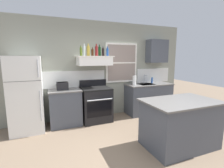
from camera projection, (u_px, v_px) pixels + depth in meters
name	position (u px, v px, depth m)	size (l,w,h in m)	color
ground_plane	(140.00, 156.00, 2.83)	(16.00, 16.00, 0.00)	#7A6651
back_wall	(101.00, 70.00, 4.67)	(5.40, 0.11, 2.70)	gray
refrigerator	(26.00, 95.00, 3.69)	(0.70, 0.72, 1.74)	white
counter_left_of_stove	(65.00, 107.00, 4.12)	(0.79, 0.63, 0.91)	#474C56
toaster	(62.00, 86.00, 4.04)	(0.30, 0.20, 0.19)	black
stove_range	(96.00, 104.00, 4.38)	(0.76, 0.69, 1.09)	black
range_hood_shelf	(94.00, 61.00, 4.28)	(0.96, 0.52, 0.24)	white
bottle_olive_oil_square	(81.00, 52.00, 4.10)	(0.06, 0.06, 0.26)	#4C601E
bottle_clear_tall	(84.00, 51.00, 4.17)	(0.06, 0.06, 0.31)	silver
bottle_champagne_gold_foil	(88.00, 51.00, 4.21)	(0.08, 0.08, 0.32)	#B29333
bottle_brown_stout	(92.00, 52.00, 4.18)	(0.06, 0.06, 0.22)	#381E0F
bottle_red_label_wine	(96.00, 51.00, 4.22)	(0.07, 0.07, 0.31)	maroon
bottle_dark_green_wine	(100.00, 51.00, 4.34)	(0.07, 0.07, 0.30)	#143819
bottle_balsamic_dark	(103.00, 52.00, 4.38)	(0.06, 0.06, 0.25)	black
bottle_blue_liqueur	(107.00, 52.00, 4.34)	(0.07, 0.07, 0.25)	#1E478C
counter_right_with_sink	(148.00, 98.00, 5.03)	(1.43, 0.63, 0.91)	#474C56
sink_faucet	(145.00, 78.00, 4.99)	(0.03, 0.17, 0.28)	silver
paper_towel_roll	(134.00, 80.00, 4.75)	(0.11, 0.11, 0.27)	white
dish_soap_bottle	(152.00, 80.00, 5.11)	(0.06, 0.06, 0.18)	blue
kitchen_island	(180.00, 123.00, 3.10)	(1.40, 0.90, 0.91)	#474C56
upper_cabinet_right	(157.00, 51.00, 5.06)	(0.64, 0.32, 0.70)	#474C56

